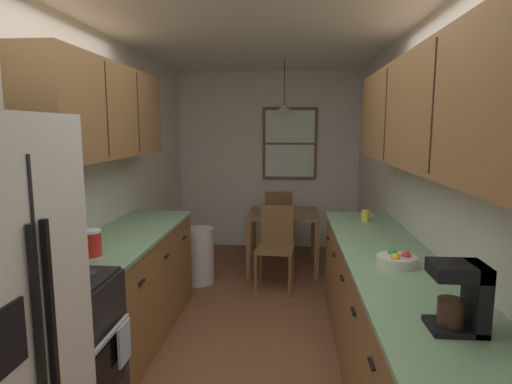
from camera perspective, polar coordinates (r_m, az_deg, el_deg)
name	(u,v)px	position (r m, az deg, el deg)	size (l,w,h in m)	color
ground_plane	(253,325)	(3.99, -0.44, -17.40)	(12.00, 12.00, 0.00)	brown
wall_left	(99,182)	(3.97, -20.28, 1.22)	(0.10, 9.00, 2.55)	silver
wall_right	(415,186)	(3.75, 20.55, 0.81)	(0.10, 9.00, 2.55)	silver
wall_back	(268,161)	(6.25, 1.66, 4.23)	(4.40, 0.10, 2.55)	silver
ceiling_slab	(252,22)	(3.68, -0.49, 21.81)	(4.40, 9.00, 0.08)	white
stove_range	(52,359)	(2.78, -25.68, -19.55)	(0.66, 0.62, 1.10)	black
microwave_over_range	(14,145)	(2.54, -29.64, 5.49)	(0.39, 0.60, 0.33)	black
counter_left	(131,284)	(3.80, -16.34, -11.72)	(0.64, 1.81, 0.90)	olive
upper_cabinets_left	(104,112)	(3.58, -19.72, 10.11)	(0.33, 1.89, 0.72)	olive
counter_right	(395,331)	(3.01, 18.09, -17.32)	(0.64, 3.35, 0.90)	olive
upper_cabinets_right	(433,111)	(2.71, 22.63, 9.95)	(0.33, 3.03, 0.68)	olive
dining_table	(283,222)	(5.27, 3.65, -3.99)	(0.84, 0.81, 0.72)	brown
dining_chair_near	(276,243)	(4.70, 2.66, -6.82)	(0.43, 0.43, 0.90)	brown
dining_chair_far	(278,219)	(5.89, 3.00, -3.67)	(0.42, 0.42, 0.90)	brown
pendant_light	(284,110)	(5.15, 3.79, 10.96)	(0.29, 0.29, 0.64)	black
back_window	(290,144)	(6.15, 4.55, 6.47)	(0.78, 0.05, 1.02)	brown
trash_bin	(199,255)	(4.92, -7.64, -8.42)	(0.35, 0.35, 0.63)	silver
storage_canister	(91,243)	(3.06, -21.21, -6.37)	(0.13, 0.13, 0.17)	red
dish_towel	(124,343)	(2.75, -17.24, -18.77)	(0.02, 0.16, 0.24)	silver
coffee_maker	(464,295)	(2.02, 26.07, -12.33)	(0.22, 0.18, 0.29)	black
mug_by_coffeemaker	(366,216)	(4.02, 14.48, -3.10)	(0.11, 0.07, 0.10)	#E5CC4C
fruit_bowl	(397,260)	(2.81, 18.35, -8.59)	(0.24, 0.24, 0.09)	silver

